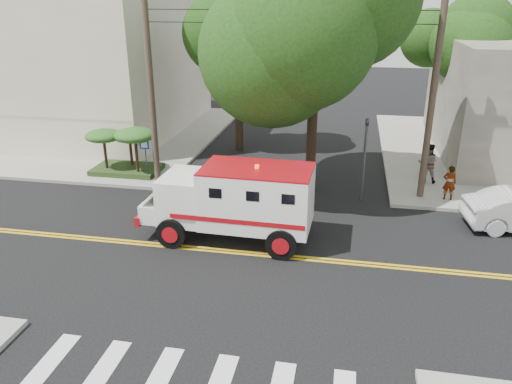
# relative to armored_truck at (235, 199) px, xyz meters

# --- Properties ---
(ground) EXTENTS (100.00, 100.00, 0.00)m
(ground) POSITION_rel_armored_truck_xyz_m (0.68, -0.99, -1.58)
(ground) COLOR black
(ground) RESTS_ON ground
(sidewalk_nw) EXTENTS (17.00, 17.00, 0.15)m
(sidewalk_nw) POSITION_rel_armored_truck_xyz_m (-12.82, 12.51, -1.50)
(sidewalk_nw) COLOR gray
(sidewalk_nw) RESTS_ON ground
(building_left) EXTENTS (16.00, 14.00, 10.00)m
(building_left) POSITION_rel_armored_truck_xyz_m (-14.82, 14.01, 3.57)
(building_left) COLOR beige
(building_left) RESTS_ON sidewalk_nw
(utility_pole_left) EXTENTS (0.28, 0.28, 9.00)m
(utility_pole_left) POSITION_rel_armored_truck_xyz_m (-4.92, 5.01, 2.92)
(utility_pole_left) COLOR #382D23
(utility_pole_left) RESTS_ON ground
(utility_pole_right) EXTENTS (0.28, 0.28, 9.00)m
(utility_pole_right) POSITION_rel_armored_truck_xyz_m (6.98, 5.21, 2.92)
(utility_pole_right) COLOR #382D23
(utility_pole_right) RESTS_ON ground
(tree_main) EXTENTS (6.08, 5.70, 9.85)m
(tree_main) POSITION_rel_armored_truck_xyz_m (2.61, 5.22, 5.62)
(tree_main) COLOR black
(tree_main) RESTS_ON ground
(tree_left) EXTENTS (4.48, 4.20, 7.70)m
(tree_left) POSITION_rel_armored_truck_xyz_m (-2.00, 10.80, 4.15)
(tree_left) COLOR black
(tree_left) RESTS_ON ground
(tree_right) EXTENTS (4.80, 4.50, 8.20)m
(tree_right) POSITION_rel_armored_truck_xyz_m (9.52, 14.78, 4.52)
(tree_right) COLOR black
(tree_right) RESTS_ON ground
(traffic_signal) EXTENTS (0.15, 0.18, 3.60)m
(traffic_signal) POSITION_rel_armored_truck_xyz_m (4.48, 4.61, 0.65)
(traffic_signal) COLOR #3F3F42
(traffic_signal) RESTS_ON ground
(accessibility_sign) EXTENTS (0.45, 0.10, 2.02)m
(accessibility_sign) POSITION_rel_armored_truck_xyz_m (-5.52, 5.18, -0.21)
(accessibility_sign) COLOR #3F3F42
(accessibility_sign) RESTS_ON ground
(palm_planter) EXTENTS (3.52, 2.63, 2.36)m
(palm_planter) POSITION_rel_armored_truck_xyz_m (-6.76, 5.63, 0.07)
(palm_planter) COLOR #1E3314
(palm_planter) RESTS_ON sidewalk_nw
(armored_truck) EXTENTS (6.15, 2.61, 2.77)m
(armored_truck) POSITION_rel_armored_truck_xyz_m (0.00, 0.00, 0.00)
(armored_truck) COLOR white
(armored_truck) RESTS_ON ground
(pedestrian_a) EXTENTS (0.57, 0.39, 1.50)m
(pedestrian_a) POSITION_rel_armored_truck_xyz_m (8.07, 5.03, -0.68)
(pedestrian_a) COLOR gray
(pedestrian_a) RESTS_ON sidewalk_ne
(pedestrian_b) EXTENTS (0.90, 0.71, 1.84)m
(pedestrian_b) POSITION_rel_armored_truck_xyz_m (7.42, 7.07, -0.51)
(pedestrian_b) COLOR gray
(pedestrian_b) RESTS_ON sidewalk_ne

